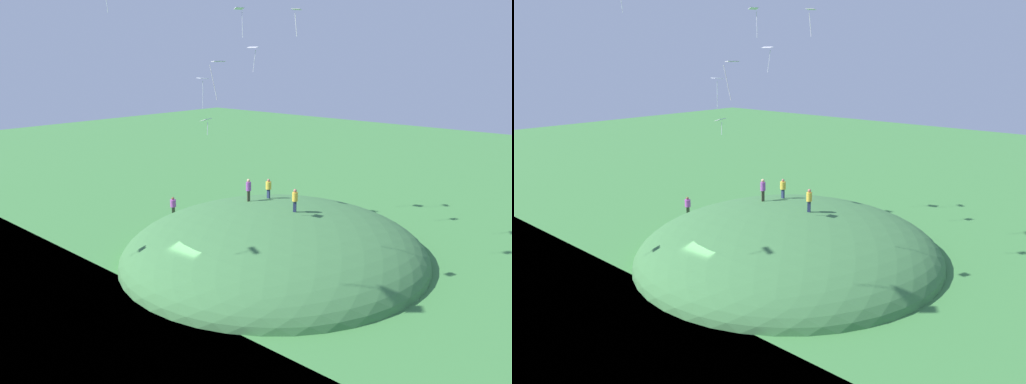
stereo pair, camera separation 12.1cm
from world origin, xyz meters
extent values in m
plane|color=#3C7A3B|center=(0.00, 0.00, 0.00)|extent=(160.00, 160.00, 0.00)
ellipsoid|color=#3B713D|center=(6.78, -0.93, 0.00)|extent=(22.31, 21.66, 6.70)
cube|color=#1D2543|center=(7.49, -2.13, 3.72)|extent=(0.19, 0.25, 0.80)
cylinder|color=gold|center=(7.49, -2.13, 4.44)|extent=(0.51, 0.51, 0.63)
sphere|color=#A66753|center=(7.49, -2.13, 4.88)|extent=(0.24, 0.24, 0.24)
cube|color=#212C4C|center=(9.49, 1.95, 3.50)|extent=(0.15, 0.26, 0.75)
cylinder|color=gold|center=(9.49, 1.95, 4.17)|extent=(0.48, 0.48, 0.59)
sphere|color=#A16654|center=(9.49, 1.95, 4.58)|extent=(0.23, 0.23, 0.23)
cube|color=#343C2B|center=(5.96, 9.42, 1.34)|extent=(0.30, 0.26, 0.77)
cylinder|color=#A046A4|center=(5.96, 9.42, 2.04)|extent=(0.66, 0.66, 0.61)
sphere|color=brown|center=(5.96, 9.42, 2.46)|extent=(0.23, 0.23, 0.23)
cube|color=#363627|center=(7.75, 2.49, 3.58)|extent=(0.25, 0.20, 0.84)
cylinder|color=purple|center=(7.75, 2.49, 4.34)|extent=(0.53, 0.53, 0.67)
sphere|color=tan|center=(7.75, 2.49, 4.80)|extent=(0.25, 0.25, 0.25)
cylinder|color=white|center=(2.67, 11.97, 17.73)|extent=(0.08, 0.24, 1.39)
cube|color=white|center=(2.10, 0.97, 10.06)|extent=(0.71, 0.54, 0.17)
cylinder|color=white|center=(2.23, 0.98, 9.48)|extent=(0.09, 0.04, 0.82)
cube|color=white|center=(12.57, 6.32, 14.64)|extent=(0.84, 1.01, 0.12)
cylinder|color=white|center=(12.81, 6.36, 13.51)|extent=(0.29, 0.11, 1.82)
cube|color=white|center=(-0.16, -2.56, 13.65)|extent=(0.77, 0.66, 0.06)
cylinder|color=white|center=(-0.30, -2.28, 12.53)|extent=(0.26, 0.32, 1.89)
cube|color=white|center=(5.43, 4.79, 12.40)|extent=(0.89, 1.03, 0.07)
cylinder|color=white|center=(5.66, 5.06, 11.20)|extent=(0.08, 0.05, 1.96)
cube|color=white|center=(8.46, 3.99, 17.27)|extent=(0.80, 0.69, 0.14)
cylinder|color=white|center=(8.62, 3.82, 16.16)|extent=(0.13, 0.17, 1.88)
cube|color=white|center=(8.37, -1.29, 16.90)|extent=(0.99, 0.87, 0.05)
cylinder|color=white|center=(8.50, -1.15, 15.94)|extent=(0.04, 0.23, 1.50)
camera|label=1|loc=(-19.33, -22.05, 13.88)|focal=34.77mm
camera|label=2|loc=(-19.25, -22.14, 13.88)|focal=34.77mm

